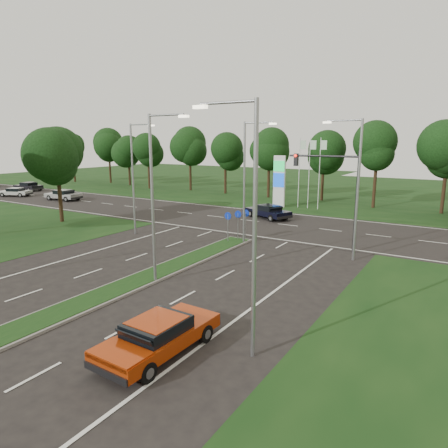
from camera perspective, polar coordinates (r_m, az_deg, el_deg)
The scene contains 19 objects.
ground at distance 19.54m, azimuth -23.64°, elevation -12.30°, with size 160.00×160.00×0.00m, color black.
verge_far at distance 66.92m, azimuth 18.77°, elevation 4.61°, with size 160.00×50.00×0.02m, color black.
cross_road at distance 37.76m, azimuth 7.69°, elevation 0.00°, with size 160.00×12.00×0.02m, color black.
median_kerb at distance 21.79m, azimuth -14.91°, elevation -9.01°, with size 2.00×26.00×0.12m, color slate.
streetlight_median_near at distance 21.30m, azimuth -9.84°, elevation 4.69°, with size 2.53×0.22×9.00m.
streetlight_median_far at distance 29.47m, azimuth 3.26°, elevation 6.77°, with size 2.53×0.22×9.00m.
streetlight_left_far at distance 33.44m, azimuth -12.68°, elevation 7.10°, with size 2.53×0.22×9.00m.
streetlight_right_far at distance 26.63m, azimuth 18.21°, elevation 5.67°, with size 2.53×0.22×9.00m.
streetlight_right_near at distance 13.58m, azimuth 3.67°, elevation 0.85°, with size 2.53×0.22×9.00m.
traffic_signal at distance 29.01m, azimuth 16.03°, elevation 5.41°, with size 5.10×0.42×7.00m.
median_signs at distance 30.77m, azimuth 1.92°, elevation 0.67°, with size 1.16×1.76×2.38m.
gas_pylon at distance 46.99m, azimuth 8.16°, elevation 6.24°, with size 5.80×1.26×8.00m.
tree_left_far at distance 40.65m, azimuth -22.63°, elevation 8.73°, with size 5.20×5.20×8.86m.
treeline_far at distance 51.90m, azimuth 15.43°, elevation 10.48°, with size 6.00×6.00×9.90m.
red_sedan at distance 15.26m, azimuth -9.31°, elevation -15.35°, with size 2.19×5.00×1.36m.
navy_sedan at distance 40.28m, azimuth 6.31°, elevation 1.83°, with size 5.33×3.81×1.36m.
far_car_a at distance 56.40m, azimuth -21.97°, elevation 3.91°, with size 4.96×2.51×1.38m.
far_car_b at distance 63.20m, azimuth -27.70°, elevation 4.09°, with size 4.56×3.39×1.21m.
far_car_c at distance 69.52m, azimuth -26.16°, elevation 4.88°, with size 4.73×2.20×1.34m.
Camera 1 is at (15.11, -9.75, 7.65)m, focal length 32.00 mm.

